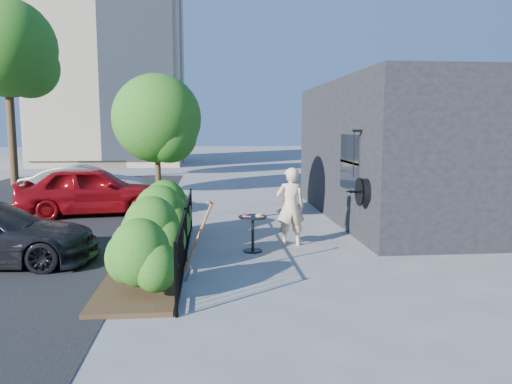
{
  "coord_description": "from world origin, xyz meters",
  "views": [
    {
      "loc": [
        -1.01,
        -9.88,
        2.69
      ],
      "look_at": [
        0.05,
        1.46,
        1.2
      ],
      "focal_mm": 35.0,
      "sensor_mm": 36.0,
      "label": 1
    }
  ],
  "objects": [
    {
      "name": "cafe_table",
      "position": [
        -0.09,
        0.66,
        0.54
      ],
      "size": [
        0.62,
        0.62,
        0.83
      ],
      "rotation": [
        0.0,
        0.0,
        0.09
      ],
      "color": "black",
      "rests_on": "ground"
    },
    {
      "name": "shrubs",
      "position": [
        -2.1,
        0.1,
        0.7
      ],
      "size": [
        1.1,
        5.6,
        1.24
      ],
      "color": "#255D15",
      "rests_on": "ground"
    },
    {
      "name": "woman",
      "position": [
        0.81,
        1.17,
        0.89
      ],
      "size": [
        0.66,
        0.45,
        1.79
      ],
      "primitive_type": "imported",
      "rotation": [
        0.0,
        0.0,
        3.17
      ],
      "color": "beige",
      "rests_on": "ground"
    },
    {
      "name": "car_red",
      "position": [
        -4.57,
        5.66,
        0.75
      ],
      "size": [
        4.62,
        2.32,
        1.51
      ],
      "primitive_type": "imported",
      "rotation": [
        0.0,
        0.0,
        1.7
      ],
      "color": "#9D0D13",
      "rests_on": "ground"
    },
    {
      "name": "fence",
      "position": [
        -1.5,
        0.0,
        0.56
      ],
      "size": [
        0.05,
        6.05,
        1.1
      ],
      "color": "black",
      "rests_on": "ground"
    },
    {
      "name": "street_tree_far",
      "position": [
        -9.94,
        13.96,
        5.92
      ],
      "size": [
        4.4,
        4.4,
        8.28
      ],
      "color": "#3F2B19",
      "rests_on": "ground"
    },
    {
      "name": "planting_bed",
      "position": [
        -2.2,
        0.0,
        0.04
      ],
      "size": [
        1.3,
        6.0,
        0.08
      ],
      "primitive_type": "cube",
      "color": "#382616",
      "rests_on": "ground"
    },
    {
      "name": "shop_building",
      "position": [
        5.5,
        4.5,
        2.0
      ],
      "size": [
        6.22,
        9.0,
        4.0
      ],
      "color": "black",
      "rests_on": "ground"
    },
    {
      "name": "car_silver",
      "position": [
        -5.31,
        7.87,
        0.68
      ],
      "size": [
        4.29,
        1.92,
        1.37
      ],
      "primitive_type": "imported",
      "rotation": [
        0.0,
        0.0,
        1.69
      ],
      "color": "#A1A1A5",
      "rests_on": "ground"
    },
    {
      "name": "patio_tree",
      "position": [
        -2.24,
        2.76,
        2.76
      ],
      "size": [
        2.2,
        2.2,
        3.94
      ],
      "color": "#3F2B19",
      "rests_on": "ground"
    },
    {
      "name": "shovel",
      "position": [
        -1.26,
        -1.25,
        0.64
      ],
      "size": [
        0.54,
        0.19,
        1.45
      ],
      "color": "brown",
      "rests_on": "ground"
    },
    {
      "name": "ground",
      "position": [
        0.0,
        0.0,
        0.0
      ],
      "size": [
        120.0,
        120.0,
        0.0
      ],
      "primitive_type": "plane",
      "color": "gray",
      "rests_on": "ground"
    }
  ]
}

